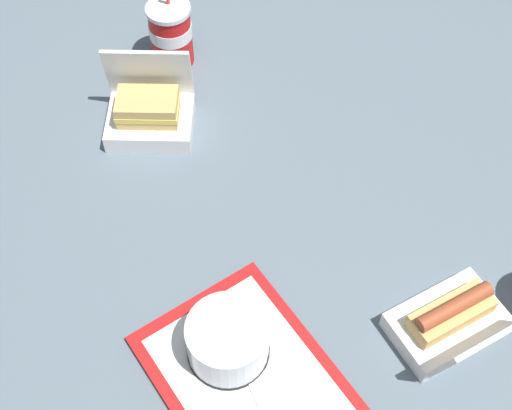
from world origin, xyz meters
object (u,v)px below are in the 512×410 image
clamshell_hotdog_back (453,322)px  soda_cup_left (171,34)px  clamshell_sandwich_left (149,112)px  cake_container (228,341)px  food_tray (251,384)px

clamshell_hotdog_back → soda_cup_left: size_ratio=0.99×
clamshell_hotdog_back → clamshell_sandwich_left: size_ratio=0.93×
cake_container → clamshell_hotdog_back: (-0.19, -0.32, -0.01)m
food_tray → cake_container: 0.08m
cake_container → clamshell_hotdog_back: bearing=-120.4°
clamshell_hotdog_back → soda_cup_left: (0.84, 0.01, 0.04)m
soda_cup_left → food_tray: bearing=156.6°
food_tray → clamshell_sandwich_left: (0.57, -0.16, 0.04)m
clamshell_sandwich_left → cake_container: bearing=162.3°
food_tray → clamshell_hotdog_back: (-0.12, -0.32, 0.03)m
cake_container → clamshell_hotdog_back: 0.37m
clamshell_sandwich_left → soda_cup_left: bearing=-45.7°
cake_container → clamshell_sandwich_left: (0.51, -0.16, -0.01)m
food_tray → soda_cup_left: bearing=-23.4°
clamshell_sandwich_left → food_tray: bearing=164.0°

